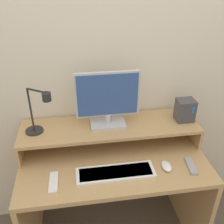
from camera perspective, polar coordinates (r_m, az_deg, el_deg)
name	(u,v)px	position (r m, az deg, el deg)	size (l,w,h in m)	color
wall_back	(105,68)	(1.77, -1.46, 9.51)	(6.00, 0.05, 2.50)	beige
desk	(113,184)	(1.86, 0.30, -15.48)	(1.18, 0.64, 0.77)	tan
monitor_shelf	(110,128)	(1.75, -0.47, -3.53)	(1.18, 0.32, 0.15)	tan
monitor	(108,99)	(1.65, -0.96, 2.80)	(0.41, 0.14, 0.37)	#BCBCC1
desk_lamp	(39,114)	(1.64, -15.69, -0.33)	(0.20, 0.16, 0.31)	black
router_dock	(185,110)	(1.83, 15.60, 0.40)	(0.12, 0.10, 0.15)	#3D3D42
keyboard	(116,173)	(1.59, 0.77, -13.06)	(0.47, 0.14, 0.02)	white
mouse	(166,166)	(1.67, 11.78, -11.45)	(0.06, 0.10, 0.03)	white
remote_control	(54,182)	(1.58, -12.59, -14.72)	(0.05, 0.16, 0.02)	white
remote_secondary	(191,166)	(1.71, 16.79, -11.14)	(0.06, 0.16, 0.02)	#99999E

